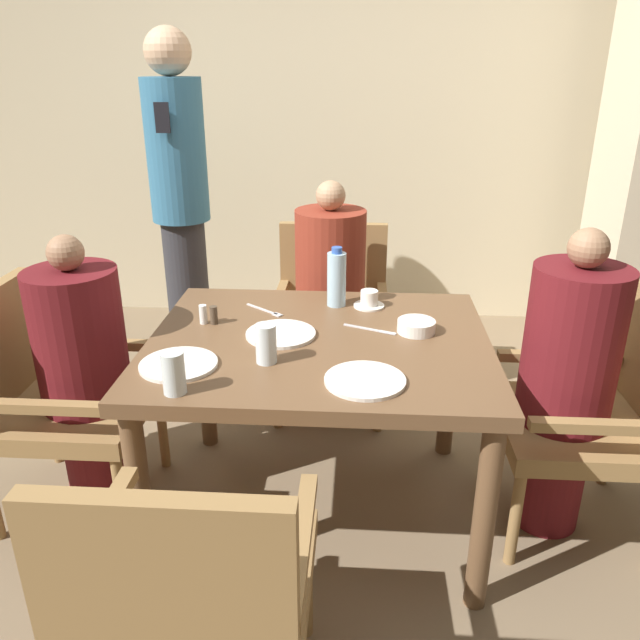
% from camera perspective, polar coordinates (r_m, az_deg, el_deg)
% --- Properties ---
extents(ground_plane, '(16.00, 16.00, 0.00)m').
position_cam_1_polar(ground_plane, '(2.54, -0.08, -16.79)').
color(ground_plane, '#7A664C').
extents(wall_back, '(8.00, 0.06, 2.80)m').
position_cam_1_polar(wall_back, '(4.07, 2.03, 19.53)').
color(wall_back, beige).
rests_on(wall_back, ground_plane).
extents(dining_table, '(1.18, 0.97, 0.72)m').
position_cam_1_polar(dining_table, '(2.20, -0.08, -3.93)').
color(dining_table, brown).
rests_on(dining_table, ground_plane).
extents(chair_left_side, '(0.54, 0.54, 0.87)m').
position_cam_1_polar(chair_left_side, '(2.53, -23.37, -6.00)').
color(chair_left_side, olive).
rests_on(chair_left_side, ground_plane).
extents(diner_in_left_chair, '(0.32, 0.32, 1.08)m').
position_cam_1_polar(diner_in_left_chair, '(2.44, -20.68, -4.72)').
color(diner_in_left_chair, '#5B1419').
rests_on(diner_in_left_chair, ground_plane).
extents(chair_far_side, '(0.54, 0.54, 0.87)m').
position_cam_1_polar(chair_far_side, '(3.07, 1.04, 0.96)').
color(chair_far_side, olive).
rests_on(chair_far_side, ground_plane).
extents(diner_in_far_chair, '(0.32, 0.32, 1.14)m').
position_cam_1_polar(diner_in_far_chair, '(2.91, 0.92, 1.83)').
color(diner_in_far_chair, maroon).
rests_on(diner_in_far_chair, ground_plane).
extents(chair_right_side, '(0.54, 0.54, 0.87)m').
position_cam_1_polar(chair_right_side, '(2.42, 24.39, -7.47)').
color(chair_right_side, olive).
rests_on(chair_right_side, ground_plane).
extents(diner_in_right_chair, '(0.32, 0.32, 1.13)m').
position_cam_1_polar(diner_in_right_chair, '(2.33, 21.53, -5.42)').
color(diner_in_right_chair, '#5B1419').
rests_on(diner_in_right_chair, ground_plane).
extents(chair_near_corner, '(0.54, 0.54, 0.87)m').
position_cam_1_polar(chair_near_corner, '(1.60, -11.67, -23.04)').
color(chair_near_corner, olive).
rests_on(chair_near_corner, ground_plane).
extents(standing_host, '(0.30, 0.34, 1.78)m').
position_cam_1_polar(standing_host, '(3.42, -12.67, 10.92)').
color(standing_host, '#2D2D33').
rests_on(standing_host, ground_plane).
extents(plate_main_left, '(0.25, 0.25, 0.01)m').
position_cam_1_polar(plate_main_left, '(2.01, -12.81, -3.98)').
color(plate_main_left, white).
rests_on(plate_main_left, dining_table).
extents(plate_main_right, '(0.25, 0.25, 0.01)m').
position_cam_1_polar(plate_main_right, '(1.87, 4.14, -5.52)').
color(plate_main_right, white).
rests_on(plate_main_right, dining_table).
extents(plate_dessert_center, '(0.25, 0.25, 0.01)m').
position_cam_1_polar(plate_dessert_center, '(2.18, -3.61, -1.28)').
color(plate_dessert_center, white).
rests_on(plate_dessert_center, dining_table).
extents(teacup_with_saucer, '(0.12, 0.12, 0.07)m').
position_cam_1_polar(teacup_with_saucer, '(2.44, 4.51, 1.82)').
color(teacup_with_saucer, white).
rests_on(teacup_with_saucer, dining_table).
extents(bowl_small, '(0.13, 0.13, 0.04)m').
position_cam_1_polar(bowl_small, '(2.23, 8.79, -0.58)').
color(bowl_small, white).
rests_on(bowl_small, dining_table).
extents(water_bottle, '(0.07, 0.07, 0.24)m').
position_cam_1_polar(water_bottle, '(2.42, 1.52, 3.81)').
color(water_bottle, '#A3C6DB').
rests_on(water_bottle, dining_table).
extents(glass_tall_near, '(0.07, 0.07, 0.13)m').
position_cam_1_polar(glass_tall_near, '(1.97, -4.95, -2.16)').
color(glass_tall_near, silver).
rests_on(glass_tall_near, dining_table).
extents(glass_tall_mid, '(0.07, 0.07, 0.13)m').
position_cam_1_polar(glass_tall_mid, '(1.83, -13.24, -4.72)').
color(glass_tall_mid, silver).
rests_on(glass_tall_mid, dining_table).
extents(salt_shaker, '(0.03, 0.03, 0.07)m').
position_cam_1_polar(salt_shaker, '(2.31, -10.64, 0.51)').
color(salt_shaker, white).
rests_on(salt_shaker, dining_table).
extents(pepper_shaker, '(0.03, 0.03, 0.07)m').
position_cam_1_polar(pepper_shaker, '(2.30, -9.69, 0.45)').
color(pepper_shaker, '#4C3D2D').
rests_on(pepper_shaker, dining_table).
extents(fork_beside_plate, '(0.16, 0.13, 0.00)m').
position_cam_1_polar(fork_beside_plate, '(2.40, -4.83, 0.81)').
color(fork_beside_plate, silver).
rests_on(fork_beside_plate, dining_table).
extents(knife_beside_plate, '(0.19, 0.09, 0.00)m').
position_cam_1_polar(knife_beside_plate, '(2.23, 4.81, -0.89)').
color(knife_beside_plate, silver).
rests_on(knife_beside_plate, dining_table).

